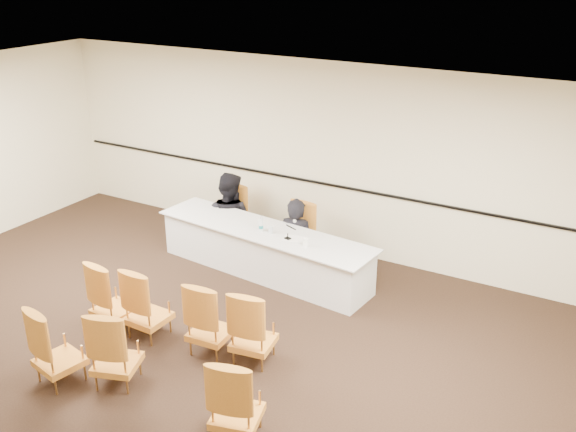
{
  "coord_description": "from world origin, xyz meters",
  "views": [
    {
      "loc": [
        4.26,
        -4.55,
        4.46
      ],
      "look_at": [
        0.17,
        2.6,
        1.06
      ],
      "focal_mm": 40.0,
      "sensor_mm": 36.0,
      "label": 1
    }
  ],
  "objects_px": {
    "water_bottle": "(261,224)",
    "aud_chair_back_right": "(236,397)",
    "panelist_second": "(229,223)",
    "panelist_second_chair": "(229,216)",
    "aud_chair_front_right": "(253,325)",
    "aud_chair_front_left": "(113,295)",
    "panelist_main": "(296,248)",
    "aud_chair_back_mid": "(115,346)",
    "microphone": "(288,230)",
    "coffee_cup": "(306,242)",
    "panelist_main_chair": "(296,235)",
    "aud_chair_extra": "(148,302)",
    "drinking_glass": "(271,230)",
    "aud_chair_back_left": "(57,344)",
    "panel_table": "(264,251)",
    "aud_chair_front_mid": "(210,317)"
  },
  "relations": [
    {
      "from": "water_bottle",
      "to": "coffee_cup",
      "type": "xyz_separation_m",
      "value": [
        0.82,
        -0.16,
        -0.05
      ]
    },
    {
      "from": "drinking_glass",
      "to": "panelist_main_chair",
      "type": "bearing_deg",
      "value": 79.61
    },
    {
      "from": "microphone",
      "to": "water_bottle",
      "type": "height_order",
      "value": "microphone"
    },
    {
      "from": "water_bottle",
      "to": "aud_chair_back_mid",
      "type": "xyz_separation_m",
      "value": [
        0.0,
        -3.02,
        -0.34
      ]
    },
    {
      "from": "panelist_second_chair",
      "to": "drinking_glass",
      "type": "height_order",
      "value": "panelist_second_chair"
    },
    {
      "from": "microphone",
      "to": "aud_chair_back_mid",
      "type": "height_order",
      "value": "microphone"
    },
    {
      "from": "panelist_second_chair",
      "to": "aud_chair_front_mid",
      "type": "distance_m",
      "value": 3.14
    },
    {
      "from": "aud_chair_front_right",
      "to": "aud_chair_back_right",
      "type": "distance_m",
      "value": 1.29
    },
    {
      "from": "microphone",
      "to": "panelist_second",
      "type": "bearing_deg",
      "value": 168.87
    },
    {
      "from": "aud_chair_front_right",
      "to": "aud_chair_front_left",
      "type": "bearing_deg",
      "value": 179.04
    },
    {
      "from": "water_bottle",
      "to": "aud_chair_back_mid",
      "type": "bearing_deg",
      "value": -89.96
    },
    {
      "from": "panel_table",
      "to": "aud_chair_front_mid",
      "type": "height_order",
      "value": "aud_chair_front_mid"
    },
    {
      "from": "aud_chair_front_right",
      "to": "aud_chair_back_right",
      "type": "xyz_separation_m",
      "value": [
        0.55,
        -1.16,
        0.0
      ]
    },
    {
      "from": "water_bottle",
      "to": "aud_chair_back_left",
      "type": "relative_size",
      "value": 0.23
    },
    {
      "from": "aud_chair_front_right",
      "to": "aud_chair_back_mid",
      "type": "distance_m",
      "value": 1.55
    },
    {
      "from": "panelist_main",
      "to": "aud_chair_back_mid",
      "type": "xyz_separation_m",
      "value": [
        -0.26,
        -3.58,
        0.21
      ]
    },
    {
      "from": "panelist_main",
      "to": "aud_chair_back_mid",
      "type": "height_order",
      "value": "panelist_main"
    },
    {
      "from": "aud_chair_front_left",
      "to": "panelist_second_chair",
      "type": "bearing_deg",
      "value": 101.8
    },
    {
      "from": "microphone",
      "to": "aud_chair_front_mid",
      "type": "bearing_deg",
      "value": -73.28
    },
    {
      "from": "panelist_main",
      "to": "panelist_second_chair",
      "type": "distance_m",
      "value": 1.34
    },
    {
      "from": "aud_chair_front_mid",
      "to": "aud_chair_front_right",
      "type": "xyz_separation_m",
      "value": [
        0.55,
        0.09,
        0.0
      ]
    },
    {
      "from": "panelist_second_chair",
      "to": "aud_chair_front_left",
      "type": "relative_size",
      "value": 1.0
    },
    {
      "from": "water_bottle",
      "to": "aud_chair_back_right",
      "type": "relative_size",
      "value": 0.23
    },
    {
      "from": "aud_chair_extra",
      "to": "panelist_second",
      "type": "bearing_deg",
      "value": 105.75
    },
    {
      "from": "microphone",
      "to": "panel_table",
      "type": "bearing_deg",
      "value": -178.73
    },
    {
      "from": "aud_chair_back_left",
      "to": "water_bottle",
      "type": "bearing_deg",
      "value": 91.76
    },
    {
      "from": "aud_chair_back_left",
      "to": "panel_table",
      "type": "bearing_deg",
      "value": 91.72
    },
    {
      "from": "panelist_main_chair",
      "to": "drinking_glass",
      "type": "bearing_deg",
      "value": -94.75
    },
    {
      "from": "aud_chair_front_right",
      "to": "aud_chair_back_left",
      "type": "xyz_separation_m",
      "value": [
        -1.66,
        -1.39,
        0.0
      ]
    },
    {
      "from": "aud_chair_front_left",
      "to": "panelist_main",
      "type": "bearing_deg",
      "value": 75.68
    },
    {
      "from": "panelist_main",
      "to": "drinking_glass",
      "type": "bearing_deg",
      "value": 67.49
    },
    {
      "from": "microphone",
      "to": "drinking_glass",
      "type": "height_order",
      "value": "microphone"
    },
    {
      "from": "panelist_main",
      "to": "aud_chair_back_mid",
      "type": "bearing_deg",
      "value": 73.7
    },
    {
      "from": "panelist_second_chair",
      "to": "panelist_main_chair",
      "type": "bearing_deg",
      "value": 0.0
    },
    {
      "from": "aud_chair_back_right",
      "to": "aud_chair_extra",
      "type": "height_order",
      "value": "same"
    },
    {
      "from": "panelist_main_chair",
      "to": "aud_chair_extra",
      "type": "bearing_deg",
      "value": -97.02
    },
    {
      "from": "coffee_cup",
      "to": "aud_chair_back_left",
      "type": "xyz_separation_m",
      "value": [
        -1.39,
        -3.15,
        -0.29
      ]
    },
    {
      "from": "panelist_second_chair",
      "to": "aud_chair_back_right",
      "type": "distance_m",
      "value": 4.64
    },
    {
      "from": "panelist_main_chair",
      "to": "aud_chair_front_left",
      "type": "height_order",
      "value": "same"
    },
    {
      "from": "aud_chair_front_mid",
      "to": "aud_chair_extra",
      "type": "relative_size",
      "value": 1.0
    },
    {
      "from": "panelist_main",
      "to": "water_bottle",
      "type": "xyz_separation_m",
      "value": [
        -0.26,
        -0.56,
        0.55
      ]
    },
    {
      "from": "panelist_second_chair",
      "to": "aud_chair_front_left",
      "type": "bearing_deg",
      "value": -79.96
    },
    {
      "from": "drinking_glass",
      "to": "aud_chair_back_right",
      "type": "distance_m",
      "value": 3.43
    },
    {
      "from": "panelist_second_chair",
      "to": "aud_chair_back_right",
      "type": "xyz_separation_m",
      "value": [
        2.69,
        -3.77,
        0.0
      ]
    },
    {
      "from": "panelist_second",
      "to": "panelist_second_chair",
      "type": "distance_m",
      "value": 0.13
    },
    {
      "from": "panelist_main_chair",
      "to": "coffee_cup",
      "type": "relative_size",
      "value": 7.69
    },
    {
      "from": "coffee_cup",
      "to": "aud_chair_back_left",
      "type": "relative_size",
      "value": 0.13
    },
    {
      "from": "drinking_glass",
      "to": "aud_chair_back_left",
      "type": "distance_m",
      "value": 3.41
    },
    {
      "from": "panelist_main",
      "to": "aud_chair_front_mid",
      "type": "relative_size",
      "value": 1.69
    },
    {
      "from": "aud_chair_front_left",
      "to": "aud_chair_back_left",
      "type": "bearing_deg",
      "value": -69.54
    }
  ]
}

